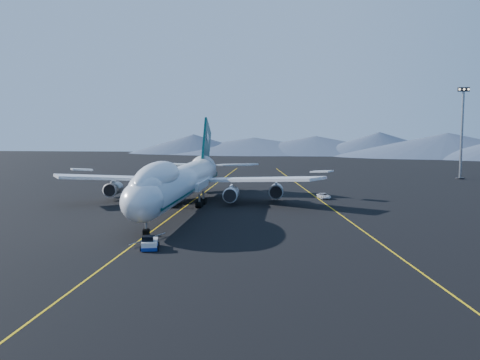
# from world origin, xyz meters

# --- Properties ---
(ground) EXTENTS (500.00, 500.00, 0.00)m
(ground) POSITION_xyz_m (0.00, 0.00, 0.00)
(ground) COLOR black
(ground) RESTS_ON ground
(taxiway_line_main) EXTENTS (0.25, 220.00, 0.01)m
(taxiway_line_main) POSITION_xyz_m (0.00, 0.00, 0.01)
(taxiway_line_main) COLOR gold
(taxiway_line_main) RESTS_ON ground
(taxiway_line_side) EXTENTS (28.08, 198.09, 0.01)m
(taxiway_line_side) POSITION_xyz_m (30.00, 10.00, 0.01)
(taxiway_line_side) COLOR gold
(taxiway_line_side) RESTS_ON ground
(boeing_747) EXTENTS (59.62, 72.43, 19.37)m
(boeing_747) POSITION_xyz_m (0.00, 0.03, 5.81)
(boeing_747) COLOR silver
(boeing_747) RESTS_ON ground
(pushback_tug) EXTENTS (3.22, 4.74, 1.90)m
(pushback_tug) POSITION_xyz_m (3.00, -35.38, 0.60)
(pushback_tug) COLOR silver
(pushback_tug) RESTS_ON ground
(service_van) EXTENTS (3.62, 5.16, 1.31)m
(service_van) POSITION_xyz_m (30.00, 19.37, 0.65)
(service_van) COLOR silver
(service_van) RESTS_ON ground
(floodlight_mast) EXTENTS (3.64, 2.73, 29.43)m
(floodlight_mast) POSITION_xyz_m (76.73, 71.94, 14.91)
(floodlight_mast) COLOR black
(floodlight_mast) RESTS_ON ground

